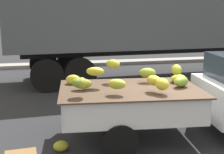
% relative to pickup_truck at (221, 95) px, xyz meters
% --- Properties ---
extents(ground, '(220.00, 220.00, 0.00)m').
position_rel_pickup_truck_xyz_m(ground, '(-0.77, 0.08, -0.88)').
color(ground, '#28282B').
extents(curb_strip, '(80.00, 0.80, 0.16)m').
position_rel_pickup_truck_xyz_m(curb_strip, '(-0.77, 9.10, -0.80)').
color(curb_strip, gray).
rests_on(curb_strip, ground).
extents(pickup_truck, '(5.06, 2.20, 1.70)m').
position_rel_pickup_truck_xyz_m(pickup_truck, '(0.00, 0.00, 0.00)').
color(pickup_truck, white).
rests_on(pickup_truck, ground).
extents(semi_trailer, '(12.11, 3.15, 3.95)m').
position_rel_pickup_truck_xyz_m(semi_trailer, '(1.04, 5.83, 1.66)').
color(semi_trailer, '#4C5156').
rests_on(semi_trailer, ground).
extents(fallen_banana_bunch_near_tailgate, '(0.32, 0.27, 0.20)m').
position_rel_pickup_truck_xyz_m(fallen_banana_bunch_near_tailgate, '(-3.33, -0.07, -0.78)').
color(fallen_banana_bunch_near_tailgate, gold).
rests_on(fallen_banana_bunch_near_tailgate, ground).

